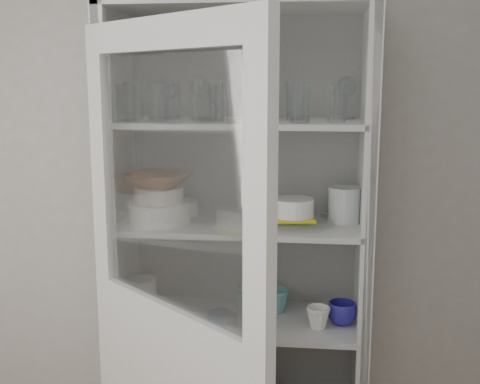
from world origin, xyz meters
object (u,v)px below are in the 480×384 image
Objects in this scene: cupboard_door at (173,372)px; plate_stack_back at (175,208)px; goblet_1 at (259,96)px; mug_white at (318,318)px; pantry_cabinet at (242,292)px; cream_bowl at (159,194)px; goblet_3 at (347,96)px; teal_jar at (248,299)px; mug_teal at (277,300)px; grey_bowl_stack at (344,205)px; terracotta_bowl at (159,179)px; mug_blue at (342,313)px; goblet_0 at (169,99)px; glass_platter at (293,221)px; white_ramekin at (293,207)px; plate_stack_front at (159,212)px; yellow_trivet at (293,217)px; white_canister at (143,294)px; measuring_cups at (220,317)px; goblet_2 at (263,98)px.

plate_stack_back is at bearing 142.58° from cupboard_door.
mug_white is (0.25, -0.16, -0.85)m from goblet_1.
pantry_cabinet is 10.98× the size of cream_bowl.
goblet_1 and goblet_3 have the same top height.
goblet_1 reaches higher than teal_jar.
mug_teal is (0.43, -0.03, -0.38)m from plate_stack_back.
pantry_cabinet is 15.00× the size of grey_bowl_stack.
goblet_1 is at bearing -3.05° from plate_stack_back.
terracotta_bowl is at bearing -159.36° from goblet_1.
cupboard_door is 17.45× the size of mug_blue.
cream_bowl is at bearing -93.61° from goblet_0.
goblet_0 is at bearing 86.39° from cream_bowl.
cream_bowl is 0.53m from glass_platter.
pantry_cabinet is 0.45m from plate_stack_back.
white_ramekin is at bearing 170.01° from mug_white.
goblet_0 is 0.82m from grey_bowl_stack.
grey_bowl_stack is (0.72, 0.10, -0.04)m from cream_bowl.
plate_stack_front is 2.57× the size of mug_white.
yellow_trivet is (0.52, 0.05, -0.02)m from plate_stack_front.
mug_teal is at bearing 16.36° from plate_stack_front.
goblet_1 is 1.58× the size of mug_blue.
goblet_1 reaches higher than white_canister.
cream_bowl is 1.78× the size of teal_jar.
measuring_cups is at bearing -169.24° from glass_platter.
white_ramekin is 0.45m from teal_jar.
goblet_1 is (0.37, -0.03, 0.02)m from goblet_0.
terracotta_bowl reaches higher than cream_bowl.
mug_teal is 0.75× the size of white_canister.
plate_stack_front reaches higher than white_canister.
grey_bowl_stack is at bearing 85.49° from cupboard_door.
pantry_cabinet is at bearing -170.49° from goblet_1.
mug_blue is (0.20, -0.02, -0.42)m from white_ramekin.
mug_white is at bearing -2.39° from measuring_cups.
mug_teal is at bearing 4.87° from white_canister.
measuring_cups is at bearing -15.04° from white_canister.
goblet_2 is at bearing 49.67° from goblet_1.
terracotta_bowl is (-0.03, -0.16, 0.14)m from plate_stack_back.
teal_jar is at bearing 113.08° from cupboard_door.
grey_bowl_stack reaches higher than measuring_cups.
mug_teal is at bearing 1.28° from pantry_cabinet.
plate_stack_back is at bearing 159.43° from mug_teal.
grey_bowl_stack is 0.91m from white_canister.
cream_bowl is at bearing -40.68° from white_canister.
white_canister is at bearing -173.85° from pantry_cabinet.
goblet_1 reaches higher than measuring_cups.
measuring_cups is (-0.48, -0.03, -0.02)m from mug_blue.
cupboard_door reaches higher than white_canister.
terracotta_bowl is 0.89m from mug_blue.
goblet_0 is at bearing 153.13° from plate_stack_back.
white_canister is at bearing -171.69° from goblet_2.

